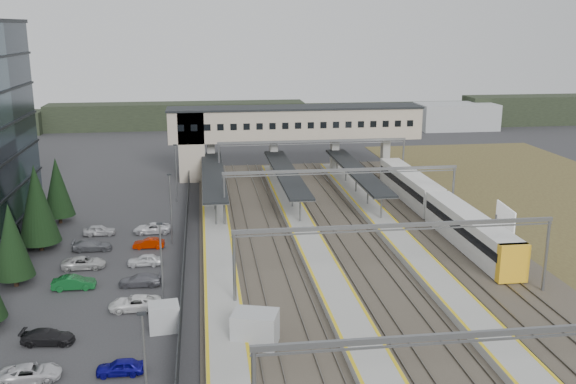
{
  "coord_description": "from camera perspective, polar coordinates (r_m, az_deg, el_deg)",
  "views": [
    {
      "loc": [
        -4.3,
        -58.71,
        23.55
      ],
      "look_at": [
        5.82,
        16.06,
        4.0
      ],
      "focal_mm": 40.0,
      "sensor_mm": 36.0,
      "label": 1
    }
  ],
  "objects": [
    {
      "name": "relay_cabin_near",
      "position": [
        49.46,
        -2.93,
        -12.11
      ],
      "size": [
        3.9,
        3.31,
        2.78
      ],
      "color": "#9DA0A2",
      "rests_on": "ground"
    },
    {
      "name": "relay_cabin_far",
      "position": [
        52.94,
        -10.97,
        -10.85
      ],
      "size": [
        2.6,
        2.25,
        2.19
      ],
      "color": "#9DA0A2",
      "rests_on": "ground"
    },
    {
      "name": "footbridge",
      "position": [
        102.62,
        -0.9,
        5.77
      ],
      "size": [
        40.4,
        6.4,
        11.2
      ],
      "color": "tan",
      "rests_on": "ground"
    },
    {
      "name": "train",
      "position": [
        80.81,
        13.1,
        -1.25
      ],
      "size": [
        2.93,
        40.78,
        3.69
      ],
      "color": "silver",
      "rests_on": "ground"
    },
    {
      "name": "fence",
      "position": [
        67.62,
        -9.16,
        -5.15
      ],
      "size": [
        0.08,
        90.0,
        2.0
      ],
      "color": "#26282B",
      "rests_on": "ground"
    },
    {
      "name": "rail_corridor",
      "position": [
        69.18,
        4.14,
        -5.16
      ],
      "size": [
        34.0,
        90.0,
        0.92
      ],
      "color": "#3C362D",
      "rests_on": "ground"
    },
    {
      "name": "treeline_far",
      "position": [
        154.96,
        2.84,
        6.87
      ],
      "size": [
        170.0,
        19.0,
        7.0
      ],
      "color": "black",
      "rests_on": "ground"
    },
    {
      "name": "gantries",
      "position": [
        66.2,
        6.84,
        -0.96
      ],
      "size": [
        28.4,
        62.28,
        7.17
      ],
      "color": "slate",
      "rests_on": "ground"
    },
    {
      "name": "canopies",
      "position": [
        88.65,
        -0.19,
        1.73
      ],
      "size": [
        23.1,
        30.0,
        3.28
      ],
      "color": "black",
      "rests_on": "ground"
    },
    {
      "name": "billboard",
      "position": [
        74.41,
        18.75,
        -2.32
      ],
      "size": [
        0.67,
        5.4,
        4.49
      ],
      "color": "slate",
      "rests_on": "ground"
    },
    {
      "name": "ground",
      "position": [
        63.4,
        -3.29,
        -7.3
      ],
      "size": [
        220.0,
        220.0,
        0.0
      ],
      "primitive_type": "plane",
      "color": "#2B2B2D",
      "rests_on": "ground"
    },
    {
      "name": "car_park",
      "position": [
        58.39,
        -16.27,
        -9.24
      ],
      "size": [
        10.38,
        44.52,
        1.29
      ],
      "color": "#BAB9BD",
      "rests_on": "ground"
    },
    {
      "name": "lampposts",
      "position": [
        63.07,
        -10.72,
        -3.47
      ],
      "size": [
        0.5,
        53.25,
        8.07
      ],
      "color": "slate",
      "rests_on": "ground"
    }
  ]
}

